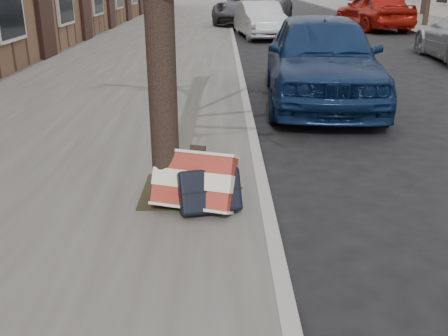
{
  "coord_description": "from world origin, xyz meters",
  "views": [
    {
      "loc": [
        -1.66,
        -3.23,
        2.06
      ],
      "look_at": [
        -1.64,
        0.8,
        0.52
      ],
      "focal_mm": 40.0,
      "sensor_mm": 36.0,
      "label": 1
    }
  ],
  "objects_px": {
    "suitcase_navy": "(210,190)",
    "car_near_mid": "(260,20)",
    "car_near_front": "(321,58)",
    "suitcase_red": "(194,181)"
  },
  "relations": [
    {
      "from": "suitcase_navy",
      "to": "car_near_mid",
      "type": "bearing_deg",
      "value": 70.33
    },
    {
      "from": "suitcase_navy",
      "to": "car_near_mid",
      "type": "relative_size",
      "value": 0.14
    },
    {
      "from": "car_near_front",
      "to": "suitcase_navy",
      "type": "bearing_deg",
      "value": -106.72
    },
    {
      "from": "car_near_mid",
      "to": "suitcase_red",
      "type": "bearing_deg",
      "value": -104.01
    },
    {
      "from": "suitcase_red",
      "to": "car_near_front",
      "type": "height_order",
      "value": "car_near_front"
    },
    {
      "from": "suitcase_navy",
      "to": "car_near_front",
      "type": "xyz_separation_m",
      "value": [
        1.81,
        4.69,
        0.44
      ]
    },
    {
      "from": "suitcase_red",
      "to": "suitcase_navy",
      "type": "bearing_deg",
      "value": -11.35
    },
    {
      "from": "suitcase_navy",
      "to": "suitcase_red",
      "type": "bearing_deg",
      "value": 137.51
    },
    {
      "from": "suitcase_navy",
      "to": "car_near_front",
      "type": "distance_m",
      "value": 5.04
    },
    {
      "from": "suitcase_red",
      "to": "suitcase_navy",
      "type": "distance_m",
      "value": 0.16
    }
  ]
}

